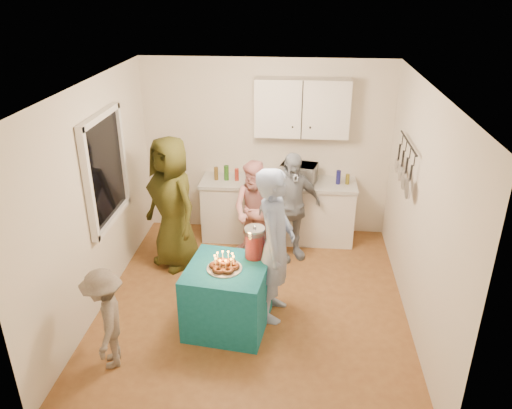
# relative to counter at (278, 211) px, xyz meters

# --- Properties ---
(floor) EXTENTS (4.00, 4.00, 0.00)m
(floor) POSITION_rel_counter_xyz_m (-0.20, -1.70, -0.43)
(floor) COLOR brown
(floor) RESTS_ON ground
(ceiling) EXTENTS (4.00, 4.00, 0.00)m
(ceiling) POSITION_rel_counter_xyz_m (-0.20, -1.70, 2.17)
(ceiling) COLOR white
(ceiling) RESTS_ON floor
(back_wall) EXTENTS (3.60, 3.60, 0.00)m
(back_wall) POSITION_rel_counter_xyz_m (-0.20, 0.30, 0.87)
(back_wall) COLOR silver
(back_wall) RESTS_ON floor
(left_wall) EXTENTS (4.00, 4.00, 0.00)m
(left_wall) POSITION_rel_counter_xyz_m (-2.00, -1.70, 0.87)
(left_wall) COLOR silver
(left_wall) RESTS_ON floor
(right_wall) EXTENTS (4.00, 4.00, 0.00)m
(right_wall) POSITION_rel_counter_xyz_m (1.60, -1.70, 0.87)
(right_wall) COLOR silver
(right_wall) RESTS_ON floor
(window_night) EXTENTS (0.04, 1.00, 1.20)m
(window_night) POSITION_rel_counter_xyz_m (-1.97, -1.40, 1.12)
(window_night) COLOR black
(window_night) RESTS_ON left_wall
(counter) EXTENTS (2.20, 0.58, 0.86)m
(counter) POSITION_rel_counter_xyz_m (0.00, 0.00, 0.00)
(counter) COLOR white
(counter) RESTS_ON floor
(countertop) EXTENTS (2.24, 0.62, 0.05)m
(countertop) POSITION_rel_counter_xyz_m (0.00, -0.00, 0.46)
(countertop) COLOR beige
(countertop) RESTS_ON counter
(upper_cabinet) EXTENTS (1.30, 0.30, 0.80)m
(upper_cabinet) POSITION_rel_counter_xyz_m (0.30, 0.15, 1.52)
(upper_cabinet) COLOR white
(upper_cabinet) RESTS_ON back_wall
(pot_rack) EXTENTS (0.12, 1.00, 0.60)m
(pot_rack) POSITION_rel_counter_xyz_m (1.52, -1.00, 1.17)
(pot_rack) COLOR black
(pot_rack) RESTS_ON right_wall
(microwave) EXTENTS (0.55, 0.44, 0.27)m
(microwave) POSITION_rel_counter_xyz_m (0.29, 0.00, 0.62)
(microwave) COLOR white
(microwave) RESTS_ON countertop
(party_table) EXTENTS (0.95, 0.95, 0.76)m
(party_table) POSITION_rel_counter_xyz_m (-0.44, -2.13, -0.05)
(party_table) COLOR #116476
(party_table) RESTS_ON floor
(donut_cake) EXTENTS (0.38, 0.38, 0.18)m
(donut_cake) POSITION_rel_counter_xyz_m (-0.46, -2.17, 0.42)
(donut_cake) COLOR #381C0C
(donut_cake) RESTS_ON party_table
(punch_jar) EXTENTS (0.22, 0.22, 0.34)m
(punch_jar) POSITION_rel_counter_xyz_m (-0.17, -1.89, 0.50)
(punch_jar) COLOR red
(punch_jar) RESTS_ON party_table
(man_birthday) EXTENTS (0.50, 0.70, 1.81)m
(man_birthday) POSITION_rel_counter_xyz_m (0.06, -1.87, 0.47)
(man_birthday) COLOR #91A7D3
(man_birthday) RESTS_ON floor
(woman_back_left) EXTENTS (1.05, 1.01, 1.81)m
(woman_back_left) POSITION_rel_counter_xyz_m (-1.34, -0.87, 0.47)
(woman_back_left) COLOR brown
(woman_back_left) RESTS_ON floor
(woman_back_center) EXTENTS (0.82, 0.73, 1.40)m
(woman_back_center) POSITION_rel_counter_xyz_m (-0.27, -0.58, 0.27)
(woman_back_center) COLOR #DE747F
(woman_back_center) RESTS_ON floor
(woman_back_right) EXTENTS (0.97, 0.74, 1.54)m
(woman_back_right) POSITION_rel_counter_xyz_m (0.19, -0.57, 0.34)
(woman_back_right) COLOR #101F37
(woman_back_right) RESTS_ON floor
(child_near_left) EXTENTS (0.58, 0.79, 1.09)m
(child_near_left) POSITION_rel_counter_xyz_m (-1.54, -2.85, 0.11)
(child_near_left) COLOR #5F544C
(child_near_left) RESTS_ON floor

